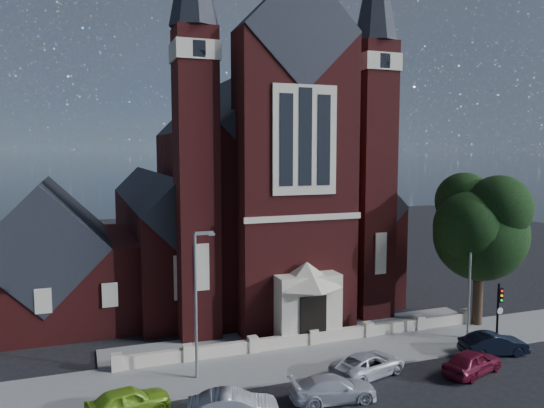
{
  "coord_description": "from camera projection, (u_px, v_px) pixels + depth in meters",
  "views": [
    {
      "loc": [
        -13.59,
        -23.27,
        12.41
      ],
      "look_at": [
        -0.76,
        12.0,
        8.54
      ],
      "focal_mm": 35.0,
      "sensor_mm": 36.0,
      "label": 1
    }
  ],
  "objects": [
    {
      "name": "car_white_suv",
      "position": [
        368.0,
        364.0,
        29.21
      ],
      "size": [
        4.92,
        3.27,
        1.25
      ],
      "primitive_type": "imported",
      "rotation": [
        0.0,
        0.0,
        1.86
      ],
      "color": "silver",
      "rests_on": "ground"
    },
    {
      "name": "forecourt_wall",
      "position": [
        313.0,
        345.0,
        33.72
      ],
      "size": [
        24.0,
        0.4,
        0.9
      ],
      "primitive_type": "cube",
      "color": "beige",
      "rests_on": "ground"
    },
    {
      "name": "car_lime_van",
      "position": [
        128.0,
        401.0,
        24.79
      ],
      "size": [
        4.19,
        2.42,
        1.34
      ],
      "primitive_type": "imported",
      "rotation": [
        0.0,
        0.0,
        1.79
      ],
      "color": "#86BC25",
      "rests_on": "ground"
    },
    {
      "name": "traffic_signal",
      "position": [
        499.0,
        306.0,
        33.39
      ],
      "size": [
        0.28,
        0.42,
        4.0
      ],
      "color": "black",
      "rests_on": "ground"
    },
    {
      "name": "pavement_strip",
      "position": [
        326.0,
        357.0,
        31.85
      ],
      "size": [
        60.0,
        5.0,
        0.12
      ],
      "primitive_type": "cube",
      "color": "slate",
      "rests_on": "ground"
    },
    {
      "name": "parish_hall",
      "position": [
        48.0,
        265.0,
        38.62
      ],
      "size": [
        12.0,
        12.2,
        10.24
      ],
      "color": "#511615",
      "rests_on": "ground"
    },
    {
      "name": "forecourt_paving",
      "position": [
        300.0,
        335.0,
        35.59
      ],
      "size": [
        26.0,
        3.0,
        0.14
      ],
      "primitive_type": "cube",
      "color": "slate",
      "rests_on": "ground"
    },
    {
      "name": "car_silver_a",
      "position": [
        233.0,
        407.0,
        24.2
      ],
      "size": [
        4.4,
        2.33,
        1.38
      ],
      "primitive_type": "imported",
      "rotation": [
        0.0,
        0.0,
        1.35
      ],
      "color": "#94979B",
      "rests_on": "ground"
    },
    {
      "name": "church",
      "position": [
        239.0,
        196.0,
        48.25
      ],
      "size": [
        20.01,
        34.9,
        29.2
      ],
      "color": "#511615",
      "rests_on": "ground"
    },
    {
      "name": "street_lamp_left",
      "position": [
        197.0,
        297.0,
        28.22
      ],
      "size": [
        1.16,
        0.22,
        8.09
      ],
      "color": "gray",
      "rests_on": "ground"
    },
    {
      "name": "car_silver_b",
      "position": [
        333.0,
        389.0,
        26.19
      ],
      "size": [
        4.54,
        2.3,
        1.26
      ],
      "primitive_type": "imported",
      "rotation": [
        0.0,
        0.0,
        1.45
      ],
      "color": "#B7B8C0",
      "rests_on": "ground"
    },
    {
      "name": "car_navy",
      "position": [
        494.0,
        344.0,
        32.08
      ],
      "size": [
        4.26,
        2.11,
        1.34
      ],
      "primitive_type": "imported",
      "rotation": [
        0.0,
        0.0,
        1.39
      ],
      "color": "black",
      "rests_on": "ground"
    },
    {
      "name": "street_lamp_right",
      "position": [
        471.0,
        270.0,
        34.34
      ],
      "size": [
        1.16,
        0.22,
        8.09
      ],
      "color": "gray",
      "rests_on": "ground"
    },
    {
      "name": "ground",
      "position": [
        268.0,
        308.0,
        41.67
      ],
      "size": [
        120.0,
        120.0,
        0.0
      ],
      "primitive_type": "plane",
      "color": "black",
      "rests_on": "ground"
    },
    {
      "name": "car_dark_red",
      "position": [
        472.0,
        362.0,
        29.33
      ],
      "size": [
        4.31,
        2.77,
        1.36
      ],
      "primitive_type": "imported",
      "rotation": [
        0.0,
        0.0,
        1.88
      ],
      "color": "maroon",
      "rests_on": "ground"
    },
    {
      "name": "street_tree",
      "position": [
        485.0,
        229.0,
        36.55
      ],
      "size": [
        6.4,
        6.6,
        10.7
      ],
      "color": "black",
      "rests_on": "ground"
    }
  ]
}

